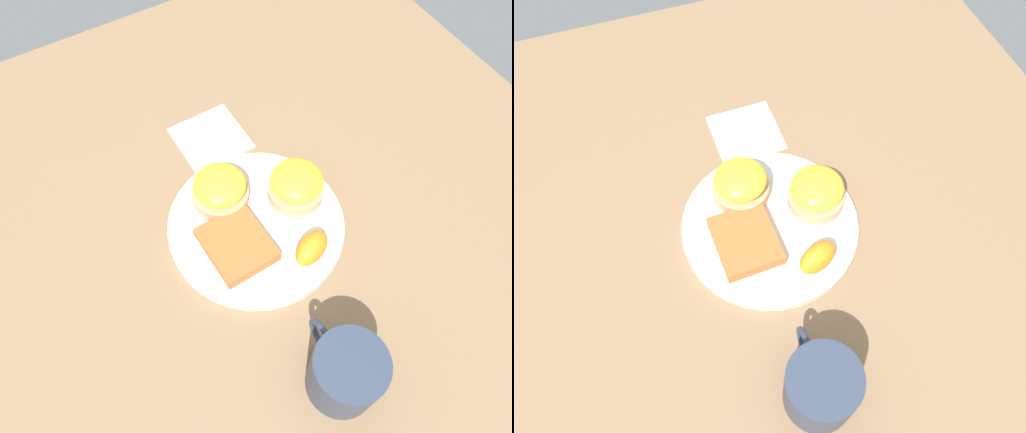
# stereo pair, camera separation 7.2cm
# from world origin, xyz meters

# --- Properties ---
(ground_plane) EXTENTS (1.10, 1.10, 0.00)m
(ground_plane) POSITION_xyz_m (0.00, 0.00, 0.00)
(ground_plane) COLOR #846647
(plate) EXTENTS (0.26, 0.26, 0.01)m
(plate) POSITION_xyz_m (0.00, 0.00, 0.01)
(plate) COLOR silver
(plate) RESTS_ON ground_plane
(sandwich_benedict_left) EXTENTS (0.09, 0.09, 0.05)m
(sandwich_benedict_left) POSITION_xyz_m (0.01, -0.08, 0.04)
(sandwich_benedict_left) COLOR tan
(sandwich_benedict_left) RESTS_ON plate
(sandwich_benedict_right) EXTENTS (0.09, 0.09, 0.05)m
(sandwich_benedict_right) POSITION_xyz_m (0.06, 0.02, 0.04)
(sandwich_benedict_right) COLOR tan
(sandwich_benedict_right) RESTS_ON plate
(hashbrown_patty) EXTENTS (0.10, 0.09, 0.02)m
(hashbrown_patty) POSITION_xyz_m (-0.02, 0.04, 0.02)
(hashbrown_patty) COLOR #B65F2D
(hashbrown_patty) RESTS_ON plate
(orange_wedge) EXTENTS (0.06, 0.07, 0.04)m
(orange_wedge) POSITION_xyz_m (-0.08, -0.04, 0.04)
(orange_wedge) COLOR orange
(orange_wedge) RESTS_ON plate
(fork) EXTENTS (0.07, 0.23, 0.00)m
(fork) POSITION_xyz_m (0.04, -0.01, 0.02)
(fork) COLOR silver
(fork) RESTS_ON plate
(cup) EXTENTS (0.12, 0.09, 0.10)m
(cup) POSITION_xyz_m (-0.25, 0.02, 0.05)
(cup) COLOR #2D384C
(cup) RESTS_ON ground_plane
(napkin) EXTENTS (0.11, 0.11, 0.00)m
(napkin) POSITION_xyz_m (0.19, -0.02, 0.00)
(napkin) COLOR white
(napkin) RESTS_ON ground_plane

